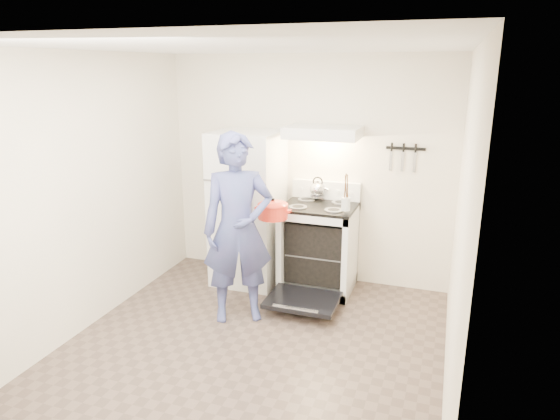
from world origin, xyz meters
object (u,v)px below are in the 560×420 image
(stove_body, at_px, (319,249))
(dutch_oven, at_px, (273,211))
(refrigerator, at_px, (248,208))
(tea_kettle, at_px, (318,188))
(person, at_px, (238,229))

(stove_body, relative_size, dutch_oven, 2.51)
(refrigerator, height_order, dutch_oven, refrigerator)
(tea_kettle, relative_size, dutch_oven, 0.69)
(tea_kettle, bearing_deg, dutch_oven, -108.28)
(tea_kettle, bearing_deg, stove_body, -69.44)
(person, height_order, dutch_oven, person)
(tea_kettle, bearing_deg, refrigerator, -161.39)
(dutch_oven, bearing_deg, tea_kettle, 71.72)
(person, bearing_deg, stove_body, 29.83)
(stove_body, distance_m, dutch_oven, 0.83)
(stove_body, bearing_deg, person, -121.57)
(person, relative_size, dutch_oven, 4.94)
(person, bearing_deg, refrigerator, 78.04)
(stove_body, distance_m, tea_kettle, 0.66)
(person, bearing_deg, tea_kettle, 38.66)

